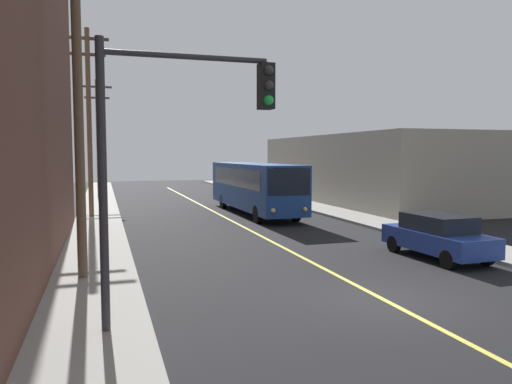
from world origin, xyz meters
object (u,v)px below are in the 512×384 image
Objects in this scene: city_bus at (254,185)px; parked_car_blue at (438,236)px; utility_pole_near at (77,73)px; traffic_signal_left_corner at (178,130)px; fire_hydrant at (437,228)px; utility_pole_far at (98,133)px; utility_pole_mid at (89,114)px.

city_bus reaches higher than parked_car_blue.
parked_car_blue is 13.32m from utility_pole_near.
parked_car_blue is 0.74× the size of traffic_signal_left_corner.
parked_car_blue is 3.67m from fire_hydrant.
utility_pole_near is at bearing -124.15° from city_bus.
utility_pole_near reaches higher than parked_car_blue.
utility_pole_far is 11.68× the size of fire_hydrant.
utility_pole_near is at bearing 178.25° from parked_car_blue.
utility_pole_mid reaches higher than parked_car_blue.
utility_pole_mid is at bearing 139.47° from fire_hydrant.
utility_pole_far is 29.58m from fire_hydrant.
traffic_signal_left_corner is (1.85, -32.91, -1.25)m from utility_pole_far.
fire_hydrant is at bearing 52.89° from parked_car_blue.
traffic_signal_left_corner is at bearing -65.92° from utility_pole_near.
parked_car_blue is 0.41× the size of utility_pole_near.
utility_pole_far is (-9.46, 13.64, 3.73)m from city_bus.
utility_pole_far is at bearing 124.74° from city_bus.
city_bus is at bearing -2.93° from utility_pole_mid.
utility_pole_near reaches higher than traffic_signal_left_corner.
utility_pole_near is at bearing 114.08° from traffic_signal_left_corner.
utility_pole_far is at bearing 88.39° from utility_pole_mid.
utility_pole_mid is at bearing 177.07° from city_bus.
traffic_signal_left_corner is 7.14× the size of fire_hydrant.
traffic_signal_left_corner is (2.22, -19.77, -1.78)m from utility_pole_mid.
utility_pole_mid is 1.81× the size of traffic_signal_left_corner.
city_bus reaches higher than fire_hydrant.
utility_pole_mid reaches higher than fire_hydrant.
utility_pole_near is (-12.22, 0.37, 5.29)m from parked_car_blue.
city_bus is 17.95m from utility_pole_near.
utility_pole_near is 28.06m from utility_pole_far.
utility_pole_near is 1.12× the size of utility_pole_far.
city_bus is 1.24× the size of utility_pole_far.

